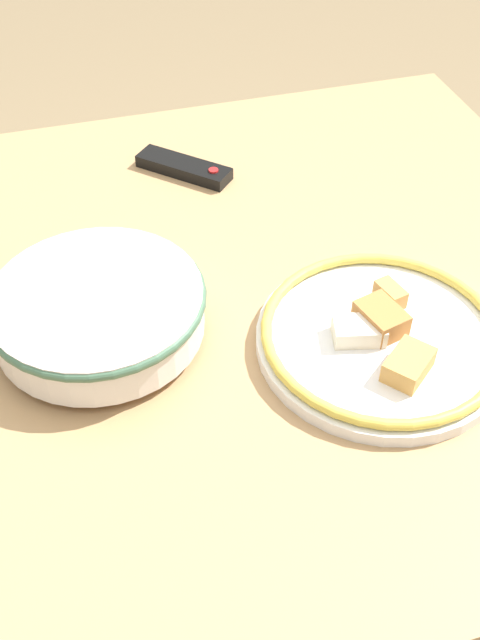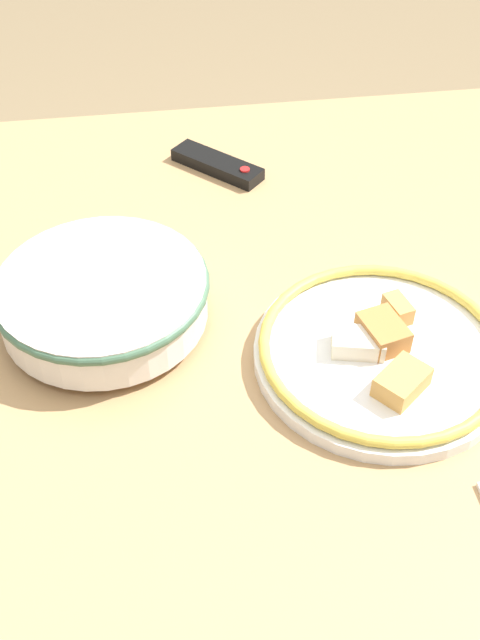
{
  "view_description": "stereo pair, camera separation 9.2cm",
  "coord_description": "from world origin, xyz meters",
  "views": [
    {
      "loc": [
        -0.12,
        -0.73,
        1.44
      ],
      "look_at": [
        0.07,
        -0.09,
        0.8
      ],
      "focal_mm": 42.0,
      "sensor_mm": 36.0,
      "label": 1
    },
    {
      "loc": [
        -0.03,
        -0.75,
        1.44
      ],
      "look_at": [
        0.07,
        -0.09,
        0.8
      ],
      "focal_mm": 42.0,
      "sensor_mm": 36.0,
      "label": 2
    }
  ],
  "objects": [
    {
      "name": "ground_plane",
      "position": [
        0.0,
        0.0,
        0.0
      ],
      "size": [
        8.0,
        8.0,
        0.0
      ],
      "primitive_type": "plane",
      "color": "#7F6B4C"
    },
    {
      "name": "dining_table",
      "position": [
        0.0,
        0.0,
        0.68
      ],
      "size": [
        1.28,
        1.02,
        0.76
      ],
      "color": "tan",
      "rests_on": "ground_plane"
    },
    {
      "name": "noodle_bowl",
      "position": [
        -0.1,
        -0.03,
        0.8
      ],
      "size": [
        0.27,
        0.27,
        0.07
      ],
      "color": "silver",
      "rests_on": "dining_table"
    },
    {
      "name": "food_plate",
      "position": [
        0.23,
        -0.15,
        0.78
      ],
      "size": [
        0.31,
        0.31,
        0.05
      ],
      "color": "white",
      "rests_on": "dining_table"
    },
    {
      "name": "tv_remote",
      "position": [
        0.09,
        0.3,
        0.77
      ],
      "size": [
        0.15,
        0.14,
        0.02
      ],
      "rotation": [
        0.0,
        0.0,
        3.94
      ],
      "color": "black",
      "rests_on": "dining_table"
    }
  ]
}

